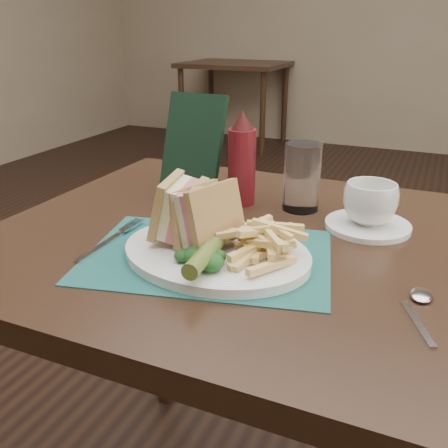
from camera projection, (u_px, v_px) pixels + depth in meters
name	position (u px, v px, depth m)	size (l,w,h in m)	color
floor	(304.00, 395.00, 1.57)	(7.00, 7.00, 0.00)	black
wall_back	(406.00, 151.00, 4.54)	(6.00, 6.00, 0.00)	gray
table_main	(249.00, 405.00, 1.00)	(0.90, 0.75, 0.75)	black
table_bg_left	(235.00, 104.00, 4.65)	(0.90, 0.75, 0.75)	black
placemat	(208.00, 256.00, 0.78)	(0.38, 0.27, 0.00)	#1A544F
plate	(216.00, 253.00, 0.77)	(0.30, 0.24, 0.01)	white
sandwich_half_a	(166.00, 208.00, 0.79)	(0.06, 0.10, 0.09)	tan
sandwich_half_b	(197.00, 212.00, 0.77)	(0.06, 0.10, 0.09)	tan
kale_garnish	(205.00, 257.00, 0.71)	(0.11, 0.08, 0.03)	#143918
pickle_spear	(205.00, 255.00, 0.70)	(0.02, 0.02, 0.12)	#506326
fries_pile	(264.00, 236.00, 0.75)	(0.18, 0.20, 0.05)	#EECA77
fork	(111.00, 237.00, 0.83)	(0.03, 0.17, 0.01)	silver
spoon	(419.00, 311.00, 0.63)	(0.03, 0.15, 0.01)	silver
saucer	(368.00, 226.00, 0.89)	(0.15, 0.15, 0.01)	white
coffee_cup	(370.00, 203.00, 0.87)	(0.09, 0.09, 0.07)	white
drinking_glass	(302.00, 177.00, 0.96)	(0.07, 0.07, 0.13)	white
ketchup_bottle	(242.00, 158.00, 0.98)	(0.06, 0.06, 0.19)	#580F14
check_presenter	(193.00, 146.00, 1.03)	(0.13, 0.01, 0.21)	black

